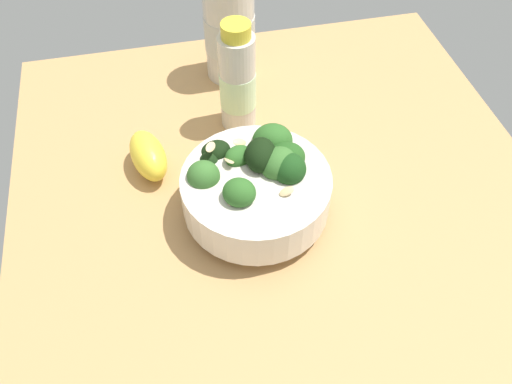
% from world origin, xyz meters
% --- Properties ---
extents(ground_plane, '(0.68, 0.68, 0.04)m').
position_xyz_m(ground_plane, '(0.00, 0.00, -0.02)').
color(ground_plane, tan).
extents(bowl_of_broccoli, '(0.17, 0.18, 0.10)m').
position_xyz_m(bowl_of_broccoli, '(-0.04, -0.04, 0.05)').
color(bowl_of_broccoli, silver).
rests_on(bowl_of_broccoli, ground_plane).
extents(lemon_wedge, '(0.06, 0.09, 0.05)m').
position_xyz_m(lemon_wedge, '(-0.16, 0.06, 0.03)').
color(lemon_wedge, yellow).
rests_on(lemon_wedge, ground_plane).
extents(bottle_tall, '(0.05, 0.05, 0.16)m').
position_xyz_m(bottle_tall, '(-0.03, 0.13, 0.07)').
color(bottle_tall, beige).
rests_on(bottle_tall, ground_plane).
extents(bottle_short, '(0.07, 0.07, 0.17)m').
position_xyz_m(bottle_short, '(-0.02, 0.24, 0.08)').
color(bottle_short, beige).
rests_on(bottle_short, ground_plane).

